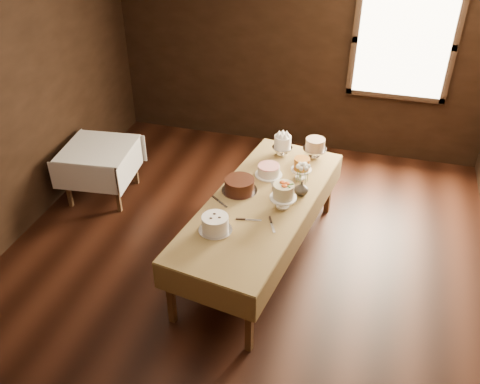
% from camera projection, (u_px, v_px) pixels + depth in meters
% --- Properties ---
extents(floor, '(5.00, 6.00, 0.01)m').
position_uv_depth(floor, '(235.00, 281.00, 5.21)').
color(floor, black).
rests_on(floor, ground).
extents(wall_back, '(5.00, 0.02, 2.80)m').
position_uv_depth(wall_back, '(299.00, 49.00, 6.82)').
color(wall_back, black).
rests_on(wall_back, ground).
extents(window, '(1.10, 0.05, 1.30)m').
position_uv_depth(window, '(404.00, 44.00, 6.36)').
color(window, '#FFEABF').
rests_on(window, wall_back).
extents(display_table, '(1.31, 2.53, 0.75)m').
position_uv_depth(display_table, '(261.00, 206.00, 5.10)').
color(display_table, '#4A311C').
rests_on(display_table, ground).
extents(side_table, '(0.88, 0.88, 0.66)m').
position_uv_depth(side_table, '(98.00, 153.00, 6.17)').
color(side_table, '#4A311C').
rests_on(side_table, ground).
extents(cake_meringue, '(0.25, 0.25, 0.24)m').
position_uv_depth(cake_meringue, '(282.00, 146.00, 5.76)').
color(cake_meringue, silver).
rests_on(cake_meringue, display_table).
extents(cake_speckled, '(0.29, 0.29, 0.24)m').
position_uv_depth(cake_speckled, '(315.00, 149.00, 5.72)').
color(cake_speckled, silver).
rests_on(cake_speckled, display_table).
extents(cake_lattice, '(0.29, 0.29, 0.11)m').
position_uv_depth(cake_lattice, '(269.00, 171.00, 5.44)').
color(cake_lattice, white).
rests_on(cake_lattice, display_table).
extents(cake_caramel, '(0.22, 0.22, 0.25)m').
position_uv_depth(cake_caramel, '(301.00, 169.00, 5.36)').
color(cake_caramel, white).
rests_on(cake_caramel, display_table).
extents(cake_chocolate, '(0.42, 0.42, 0.14)m').
position_uv_depth(cake_chocolate, '(239.00, 185.00, 5.18)').
color(cake_chocolate, silver).
rests_on(cake_chocolate, display_table).
extents(cake_flowers, '(0.26, 0.26, 0.26)m').
position_uv_depth(cake_flowers, '(283.00, 197.00, 4.93)').
color(cake_flowers, white).
rests_on(cake_flowers, display_table).
extents(cake_swirl, '(0.31, 0.31, 0.15)m').
position_uv_depth(cake_swirl, '(215.00, 224.00, 4.65)').
color(cake_swirl, silver).
rests_on(cake_swirl, display_table).
extents(cake_server_a, '(0.24, 0.07, 0.01)m').
position_uv_depth(cake_server_a, '(254.00, 220.00, 4.81)').
color(cake_server_a, silver).
rests_on(cake_server_a, display_table).
extents(cake_server_b, '(0.12, 0.23, 0.01)m').
position_uv_depth(cake_server_b, '(273.00, 228.00, 4.72)').
color(cake_server_b, silver).
rests_on(cake_server_b, display_table).
extents(cake_server_c, '(0.10, 0.24, 0.01)m').
position_uv_depth(cake_server_c, '(272.00, 183.00, 5.33)').
color(cake_server_c, silver).
rests_on(cake_server_c, display_table).
extents(cake_server_d, '(0.22, 0.14, 0.01)m').
position_uv_depth(cake_server_d, '(297.00, 190.00, 5.22)').
color(cake_server_d, silver).
rests_on(cake_server_d, display_table).
extents(cake_server_e, '(0.21, 0.16, 0.01)m').
position_uv_depth(cake_server_e, '(222.00, 204.00, 5.03)').
color(cake_server_e, silver).
rests_on(cake_server_e, display_table).
extents(flower_vase, '(0.18, 0.18, 0.14)m').
position_uv_depth(flower_vase, '(301.00, 188.00, 5.13)').
color(flower_vase, '#2D2823').
rests_on(flower_vase, display_table).
extents(flower_bouquet, '(0.14, 0.14, 0.20)m').
position_uv_depth(flower_bouquet, '(303.00, 172.00, 5.02)').
color(flower_bouquet, white).
rests_on(flower_bouquet, flower_vase).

